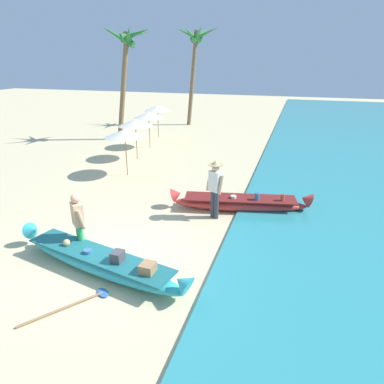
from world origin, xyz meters
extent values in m
plane|color=beige|center=(0.00, 0.00, 0.00)|extent=(80.00, 80.00, 0.00)
ellipsoid|color=#33B2BC|center=(-0.08, -0.54, 0.21)|extent=(4.59, 1.66, 0.41)
cone|color=#33B2BC|center=(-2.25, -0.06, 0.46)|extent=(0.49, 0.50, 0.49)
cone|color=#33B2BC|center=(2.09, -1.02, 0.46)|extent=(0.49, 0.50, 0.49)
cube|color=#1C6267|center=(-0.08, -0.54, 0.41)|extent=(3.88, 1.52, 0.04)
cube|color=#9E754C|center=(1.28, -0.85, 0.53)|extent=(0.30, 0.33, 0.22)
cube|color=#424247|center=(0.49, -0.66, 0.54)|extent=(0.24, 0.29, 0.25)
cylinder|color=#386699|center=(-0.32, -0.56, 0.46)|extent=(0.19, 0.19, 0.10)
sphere|color=tan|center=(-0.99, -0.41, 0.50)|extent=(0.17, 0.17, 0.17)
ellipsoid|color=red|center=(2.40, 3.77, 0.20)|extent=(4.22, 1.55, 0.40)
cone|color=red|center=(0.41, 3.38, 0.45)|extent=(0.50, 0.53, 0.52)
cone|color=red|center=(4.38, 4.17, 0.45)|extent=(0.50, 0.53, 0.52)
cube|color=maroon|center=(2.40, 3.77, 0.40)|extent=(3.57, 1.44, 0.04)
cylinder|color=#B74C38|center=(3.69, 3.91, 0.52)|extent=(0.13, 0.13, 0.24)
cylinder|color=#386699|center=(2.92, 3.74, 0.52)|extent=(0.16, 0.16, 0.24)
cylinder|color=silver|center=(2.20, 3.67, 0.45)|extent=(0.19, 0.19, 0.10)
cylinder|color=#333842|center=(1.82, 2.94, 0.43)|extent=(0.14, 0.14, 0.86)
cylinder|color=#333842|center=(1.70, 3.00, 0.43)|extent=(0.14, 0.14, 0.86)
cube|color=silver|center=(1.76, 2.97, 1.17)|extent=(0.42, 0.36, 0.62)
cylinder|color=tan|center=(1.96, 2.85, 1.12)|extent=(0.17, 0.22, 0.56)
cylinder|color=tan|center=(1.55, 3.06, 1.12)|extent=(0.17, 0.22, 0.56)
sphere|color=tan|center=(1.76, 2.97, 1.60)|extent=(0.22, 0.22, 0.22)
cylinder|color=tan|center=(1.76, 2.97, 1.68)|extent=(0.44, 0.44, 0.02)
cone|color=tan|center=(1.76, 2.97, 1.75)|extent=(0.26, 0.26, 0.12)
cylinder|color=green|center=(-0.92, 0.01, 0.41)|extent=(0.14, 0.14, 0.81)
cylinder|color=green|center=(-0.81, -0.09, 0.41)|extent=(0.14, 0.14, 0.81)
cube|color=tan|center=(-0.87, -0.04, 1.09)|extent=(0.42, 0.40, 0.56)
cylinder|color=tan|center=(-1.03, 0.13, 1.04)|extent=(0.19, 0.20, 0.51)
cylinder|color=tan|center=(-0.68, -0.18, 1.04)|extent=(0.19, 0.20, 0.51)
sphere|color=tan|center=(-0.87, -0.04, 1.49)|extent=(0.22, 0.22, 0.22)
cylinder|color=#8E6B47|center=(-2.66, 5.88, 0.95)|extent=(0.04, 0.04, 1.90)
cone|color=silver|center=(-2.66, 5.88, 1.75)|extent=(1.60, 1.60, 0.32)
cylinder|color=#8E6B47|center=(-3.33, 8.23, 0.95)|extent=(0.04, 0.04, 1.90)
cone|color=silver|center=(-3.33, 8.23, 1.75)|extent=(1.60, 1.60, 0.32)
cylinder|color=#8E6B47|center=(-3.67, 10.51, 0.95)|extent=(0.04, 0.04, 1.90)
cone|color=silver|center=(-3.67, 10.51, 1.75)|extent=(1.60, 1.60, 0.32)
cylinder|color=#8E6B47|center=(-4.23, 13.09, 0.95)|extent=(0.04, 0.04, 1.90)
cone|color=silver|center=(-4.23, 13.09, 1.75)|extent=(1.60, 1.60, 0.32)
cylinder|color=brown|center=(-3.47, 17.67, 3.12)|extent=(0.84, 0.28, 6.27)
cone|color=#337F3D|center=(-2.64, 17.71, 6.01)|extent=(1.98, 0.48, 1.12)
cone|color=#337F3D|center=(-3.02, 18.09, 6.01)|extent=(0.94, 1.61, 1.08)
cone|color=#337F3D|center=(-3.36, 18.02, 6.04)|extent=(0.94, 1.43, 0.97)
cone|color=#337F3D|center=(-3.73, 17.65, 6.02)|extent=(1.97, 0.46, 1.10)
cone|color=#337F3D|center=(-3.43, 17.37, 5.96)|extent=(1.13, 1.30, 1.13)
cone|color=#337F3D|center=(-2.94, 17.25, 6.05)|extent=(1.22, 1.73, 0.99)
cylinder|color=brown|center=(-5.79, 11.90, 2.92)|extent=(1.18, 0.28, 5.89)
cone|color=#287033|center=(-4.87, 11.90, 5.71)|extent=(1.74, 0.39, 0.82)
cone|color=#287033|center=(-5.06, 12.37, 5.74)|extent=(1.31, 1.91, 0.74)
cone|color=#287033|center=(-5.62, 12.26, 5.71)|extent=(1.34, 1.56, 0.82)
cone|color=#287033|center=(-5.86, 11.96, 5.60)|extent=(1.96, 0.59, 1.13)
cone|color=#287033|center=(-5.60, 11.42, 5.60)|extent=(1.28, 1.87, 1.15)
cone|color=#287033|center=(-5.07, 11.49, 5.61)|extent=(1.25, 1.66, 1.10)
cylinder|color=#8E6B47|center=(-0.06, -1.93, 0.03)|extent=(1.02, 1.36, 0.05)
ellipsoid|color=#2D60B7|center=(0.43, -1.26, 0.03)|extent=(0.41, 0.37, 0.03)
camera|label=1|loc=(3.93, -6.33, 4.55)|focal=32.28mm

